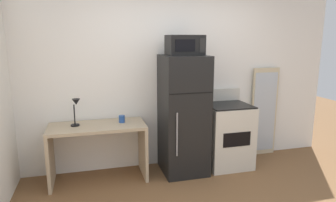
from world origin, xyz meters
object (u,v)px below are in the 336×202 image
object	(u,v)px
desk_lamp	(76,108)
microwave	(185,45)
desk	(98,141)
coffee_mug	(122,119)
refrigerator	(183,115)
leaning_mirror	(264,112)
oven_range	(227,135)

from	to	relation	value
desk_lamp	microwave	size ratio (longest dim) A/B	0.77
desk_lamp	microwave	bearing A→B (deg)	-3.06
desk	desk_lamp	world-z (taller)	desk_lamp
coffee_mug	desk_lamp	bearing A→B (deg)	-178.09
desk	refrigerator	bearing A→B (deg)	-1.68
microwave	leaning_mirror	size ratio (longest dim) A/B	0.33
desk	leaning_mirror	bearing A→B (deg)	5.25
desk_lamp	oven_range	world-z (taller)	desk_lamp
desk	refrigerator	distance (m)	1.19
refrigerator	desk_lamp	bearing A→B (deg)	177.80
coffee_mug	desk	bearing A→B (deg)	-173.12
desk	desk_lamp	xyz separation A→B (m)	(-0.25, 0.02, 0.46)
desk_lamp	refrigerator	distance (m)	1.42
coffee_mug	refrigerator	xyz separation A→B (m)	(0.83, -0.07, 0.02)
desk_lamp	coffee_mug	xyz separation A→B (m)	(0.57, 0.02, -0.19)
refrigerator	microwave	xyz separation A→B (m)	(0.00, -0.02, 0.94)
desk_lamp	oven_range	xyz separation A→B (m)	(2.08, -0.04, -0.52)
desk	coffee_mug	world-z (taller)	coffee_mug
desk_lamp	oven_range	distance (m)	2.15
oven_range	microwave	bearing A→B (deg)	-176.75
desk_lamp	leaning_mirror	size ratio (longest dim) A/B	0.25
microwave	leaning_mirror	world-z (taller)	microwave
desk_lamp	leaning_mirror	world-z (taller)	leaning_mirror
coffee_mug	leaning_mirror	size ratio (longest dim) A/B	0.07
coffee_mug	refrigerator	world-z (taller)	refrigerator
microwave	oven_range	xyz separation A→B (m)	(0.68, 0.04, -1.29)
desk	leaning_mirror	size ratio (longest dim) A/B	0.88
microwave	oven_range	world-z (taller)	microwave
desk_lamp	leaning_mirror	distance (m)	2.87
refrigerator	leaning_mirror	xyz separation A→B (m)	(1.43, 0.27, -0.11)
coffee_mug	leaning_mirror	bearing A→B (deg)	5.01
coffee_mug	microwave	bearing A→B (deg)	-6.45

